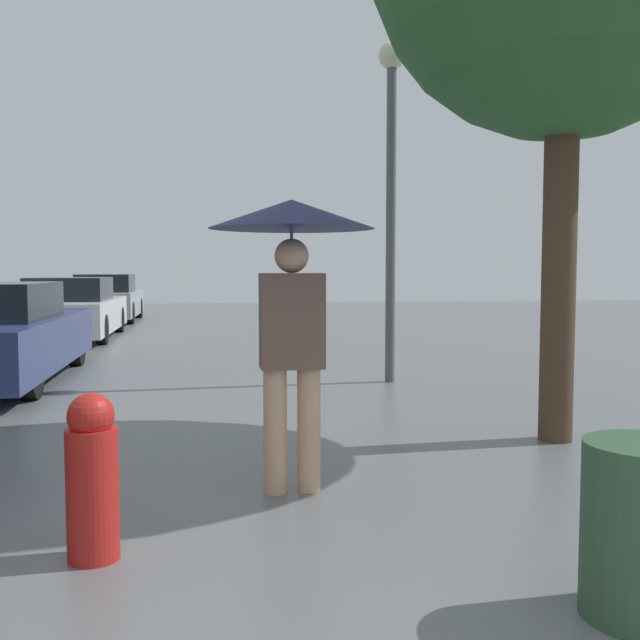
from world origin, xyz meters
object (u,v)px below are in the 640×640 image
Objects in this scene: fire_hydrant at (92,477)px; street_lamp at (391,159)px; parked_car_third at (72,310)px; pedestrian at (292,262)px; parked_car_farthest at (107,299)px.

street_lamp is at bearing 60.98° from fire_hydrant.
street_lamp reaches higher than fire_hydrant.
parked_car_third is 1.05× the size of street_lamp.
street_lamp is 6.33m from fire_hydrant.
pedestrian is 1.76m from fire_hydrant.
parked_car_third reaches higher than fire_hydrant.
parked_car_third is 5.39× the size of fire_hydrant.
parked_car_third is at bearing -90.30° from parked_car_farthest.
pedestrian is 2.25× the size of fire_hydrant.
parked_car_farthest is 4.82× the size of fire_hydrant.
street_lamp is (4.95, -11.62, 2.18)m from parked_car_farthest.
fire_hydrant is (-2.85, -5.13, -2.37)m from street_lamp.
street_lamp reaches higher than pedestrian.
street_lamp is (1.76, 4.23, 1.32)m from pedestrian.
fire_hydrant is (-1.09, -0.90, -1.05)m from pedestrian.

